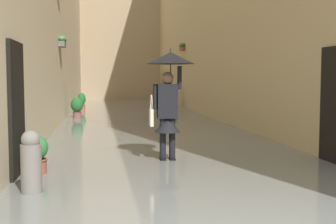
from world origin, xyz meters
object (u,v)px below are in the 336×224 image
object	(u,v)px
potted_plant_far_right	(77,107)
mooring_bollard	(31,164)
person_wading	(169,86)
potted_plant_far_left	(174,99)
potted_plant_mid_right	(36,155)
potted_plant_near_right	(82,102)

from	to	relation	value
potted_plant_far_right	mooring_bollard	xyz separation A→B (m)	(0.02, 11.39, -0.03)
person_wading	potted_plant_far_right	world-z (taller)	person_wading
person_wading	mooring_bollard	bearing A→B (deg)	43.54
potted_plant_far_left	person_wading	bearing A→B (deg)	80.08
potted_plant_far_left	potted_plant_mid_right	world-z (taller)	potted_plant_far_left
potted_plant_near_right	potted_plant_mid_right	xyz separation A→B (m)	(0.16, 14.06, -0.11)
potted_plant_near_right	mooring_bollard	distance (m)	15.29
potted_plant_mid_right	person_wading	bearing A→B (deg)	-159.50
potted_plant_mid_right	mooring_bollard	world-z (taller)	mooring_bollard
person_wading	mooring_bollard	xyz separation A→B (m)	(2.21, 2.10, -1.01)
potted_plant_far_left	potted_plant_mid_right	size ratio (longest dim) A/B	1.25
potted_plant_far_right	potted_plant_far_left	size ratio (longest dim) A/B	0.99
potted_plant_far_left	potted_plant_mid_right	xyz separation A→B (m)	(4.84, 15.22, -0.14)
potted_plant_far_right	potted_plant_near_right	world-z (taller)	potted_plant_near_right
person_wading	potted_plant_near_right	bearing A→B (deg)	-80.65
person_wading	potted_plant_far_left	distance (m)	14.60
person_wading	potted_plant_far_right	size ratio (longest dim) A/B	2.52
person_wading	potted_plant_mid_right	xyz separation A→B (m)	(2.33, 0.87, -1.09)
potted_plant_far_right	potted_plant_far_left	bearing A→B (deg)	-132.91
potted_plant_far_right	potted_plant_near_right	bearing A→B (deg)	-90.35
mooring_bollard	potted_plant_near_right	bearing A→B (deg)	-90.15
potted_plant_far_right	person_wading	bearing A→B (deg)	103.29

